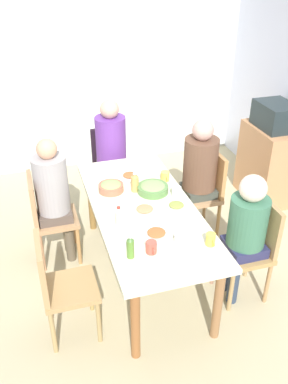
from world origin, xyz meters
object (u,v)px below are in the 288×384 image
chair_3 (46,214)px  bottle_2 (135,183)px  chair_4 (110,163)px  person_3 (53,191)px  plate_2 (130,176)px  bowl_0 (153,188)px  dining_table (144,215)px  cup_2 (165,176)px  chair_0 (206,189)px  microwave (276,116)px  cup_1 (176,192)px  person_2 (246,227)px  person_4 (111,145)px  chair_2 (253,244)px  cup_3 (211,239)px  plate_1 (156,234)px  cup_4 (151,247)px  plate_0 (176,206)px  chair_1 (58,283)px  bottle_0 (119,221)px  bowl_1 (111,187)px  bottle_1 (130,247)px  side_cabinet (268,164)px  person_0 (199,168)px  cup_0 (180,239)px

chair_3 → bottle_2: bottle_2 is taller
bottle_2 → chair_4: bearing=-179.9°
person_3 → plate_2: bearing=95.1°
person_3 → bowl_0: person_3 is taller
dining_table → bowl_0: bowl_0 is taller
plate_2 → cup_2: size_ratio=2.07×
chair_0 → cup_2: chair_0 is taller
dining_table → microwave: bearing=116.8°
bowl_0 → cup_1: (0.13, 0.18, 0.00)m
bowl_0 → dining_table: bearing=-34.4°
person_2 → person_4: person_4 is taller
chair_2 → cup_3: (0.16, -0.48, 0.27)m
plate_1 → bowl_0: size_ratio=0.93×
dining_table → cup_4: cup_4 is taller
plate_0 → bottle_2: bottle_2 is taller
bottle_2 → cup_4: bearing=-8.2°
chair_2 → plate_1: 0.86m
plate_1 → cup_3: cup_3 is taller
chair_3 → dining_table: bearing=59.2°
chair_3 → bottle_2: bearing=76.4°
chair_1 → microwave: bearing=118.0°
chair_0 → bottle_0: (0.78, -1.09, 0.34)m
chair_2 → dining_table: bearing=-120.8°
cup_1 → person_3: bearing=-110.4°
chair_2 → bowl_1: bearing=-129.3°
plate_0 → chair_1: bearing=-69.7°
cup_2 → cup_4: bearing=-24.5°
chair_2 → plate_0: 0.71m
chair_1 → chair_4: same height
dining_table → bottle_0: bearing=-43.8°
dining_table → bowl_1: bowl_1 is taller
plate_0 → plate_1: size_ratio=0.90×
plate_2 → microwave: (-0.36, 1.76, 0.29)m
cup_3 → bowl_1: bearing=-151.6°
bottle_1 → side_cabinet: size_ratio=0.21×
chair_2 → cup_3: size_ratio=8.28×
person_3 → side_cabinet: 2.55m
chair_2 → microwave: bearing=144.4°
person_2 → cup_4: size_ratio=10.09×
chair_3 → cup_3: 1.60m
chair_3 → bottle_0: size_ratio=3.70×
person_0 → person_2: (0.95, -0.00, -0.05)m
cup_0 → chair_3: bearing=-138.4°
bowl_0 → microwave: (-0.68, 1.64, 0.26)m
person_0 → side_cabinet: (-0.42, 1.07, -0.31)m
chair_0 → cup_4: size_ratio=7.75×
person_3 → chair_4: 1.14m
cup_4 → bottle_2: bearing=171.8°
plate_1 → person_0: bearing=140.2°
person_0 → person_3: (0.00, -1.42, -0.02)m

